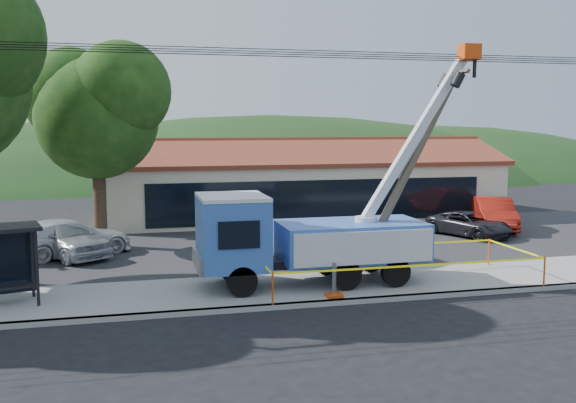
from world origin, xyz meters
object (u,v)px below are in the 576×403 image
Objects in this scene: leaning_pole at (415,154)px; car_white at (71,258)px; car_dark at (469,238)px; utility_truck at (305,236)px; car_silver at (65,260)px; car_red at (493,231)px.

leaning_pole is 1.58× the size of car_white.
leaning_pole is 10.43m from car_dark.
car_dark is at bearing 48.69° from leaning_pole.
utility_truck is 10.73m from car_silver.
leaning_pole is at bearing -145.58° from car_white.
leaning_pole is 14.48m from car_white.
car_silver reaches higher than car_dark.
car_silver is at bearing 114.46° from car_white.
leaning_pole is 1.87× the size of car_dark.
utility_truck is 2.29× the size of car_dark.
car_red reaches higher than car_silver.
car_silver is at bearing 140.97° from utility_truck.
car_dark is at bearing 35.02° from utility_truck.
leaning_pole is at bearing -112.66° from car_red.
leaning_pole is 1.68× the size of car_silver.
car_red reaches higher than car_dark.
car_silver is 0.94× the size of car_white.
utility_truck is at bearing -179.60° from leaning_pole.
car_white is (-20.41, -1.72, 0.00)m from car_red.
car_dark is (18.18, 0.21, 0.00)m from car_white.
car_red is 2.70m from car_dark.
car_red is at bearing -30.58° from car_silver.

